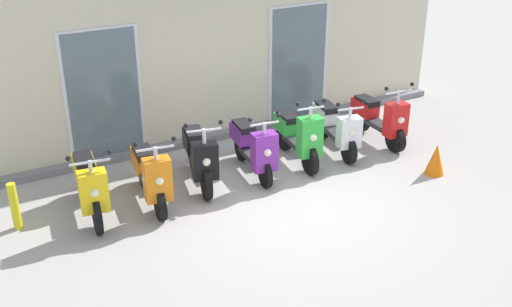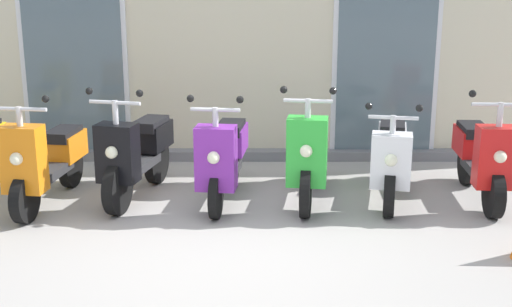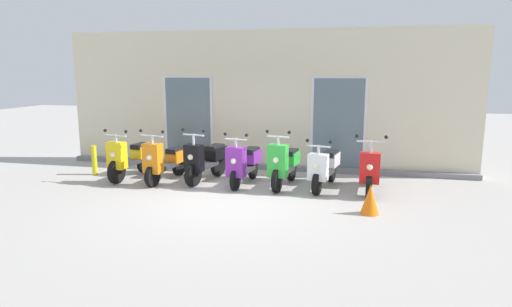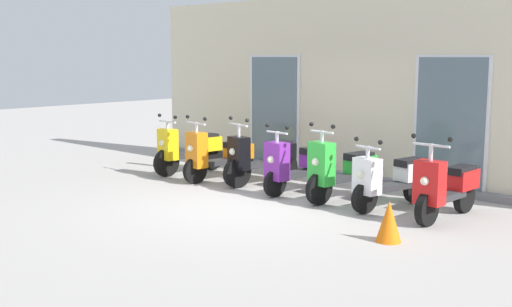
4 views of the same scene
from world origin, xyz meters
name	(u,v)px [view 1 (image 1 of 4)]	position (x,y,z in m)	size (l,w,h in m)	color
ground_plane	(290,203)	(0.00, 0.00, 0.00)	(40.00, 40.00, 0.00)	#A8A39E
storefront_facade	(204,50)	(0.00, 2.95, 1.66)	(10.28, 0.50, 3.42)	beige
scooter_yellow	(89,184)	(-2.68, 1.12, 0.49)	(0.60, 1.61, 1.19)	black
scooter_orange	(151,174)	(-1.79, 1.05, 0.47)	(0.61, 1.58, 1.22)	black
scooter_black	(199,156)	(-0.91, 1.25, 0.48)	(0.70, 1.55, 1.24)	black
scooter_purple	(253,146)	(-0.01, 1.14, 0.49)	(0.56, 1.50, 1.19)	black
scooter_green	(298,135)	(0.87, 1.16, 0.50)	(0.58, 1.56, 1.27)	black
scooter_white	(336,126)	(1.72, 1.24, 0.45)	(0.66, 1.58, 1.11)	black
scooter_red	(379,118)	(2.63, 1.17, 0.47)	(0.61, 1.53, 1.24)	black
traffic_cone	(436,159)	(2.60, -0.32, 0.26)	(0.32, 0.32, 0.52)	orange
curb_bollard	(15,206)	(-3.70, 1.26, 0.35)	(0.12, 0.12, 0.70)	yellow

